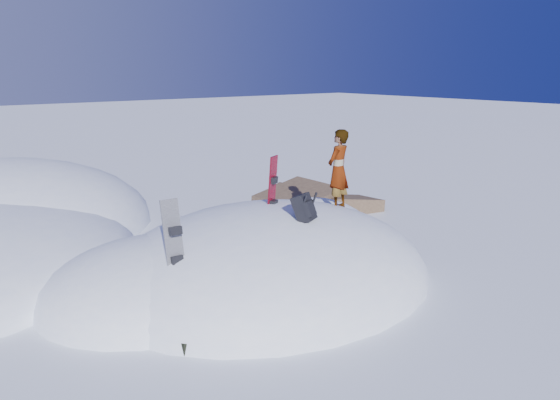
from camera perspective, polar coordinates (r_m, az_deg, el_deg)
ground at (r=11.30m, az=-1.18°, el=-8.24°), size 120.00×120.00×0.00m
snow_mound at (r=11.38m, az=-2.61°, el=-8.07°), size 8.00×6.00×3.00m
rock_outcrop at (r=15.73m, az=3.07°, el=-1.82°), size 4.68×4.41×1.68m
snowboard_red at (r=11.29m, az=-0.82°, el=0.61°), size 0.34×0.30×1.64m
snowboard_dark at (r=9.30m, az=-10.93°, el=-4.96°), size 0.33×0.34×1.67m
backpack at (r=10.24m, az=2.60°, el=-0.85°), size 0.51×0.58×0.62m
gear_pile at (r=8.94m, az=-8.84°, el=-13.82°), size 0.87×0.66×0.23m
person at (r=11.97m, az=6.11°, el=3.17°), size 0.74×0.60×1.76m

